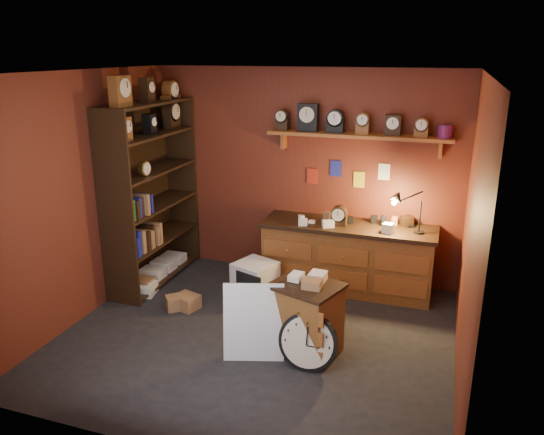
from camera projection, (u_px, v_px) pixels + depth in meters
The scene contains 11 objects.
floor at pixel (257, 336), 5.61m from camera, with size 4.00×4.00×0.00m, color black.
room_shell at pixel (263, 176), 5.18m from camera, with size 4.02×3.62×2.71m.
shelving_unit at pixel (149, 186), 6.67m from camera, with size 0.47×1.60×2.58m.
workbench at pixel (347, 253), 6.60m from camera, with size 2.13×0.66×1.36m.
low_cabinet at pixel (306, 315), 5.22m from camera, with size 0.78×0.72×0.82m.
big_round_clock at pixel (308, 342), 4.97m from camera, with size 0.57×0.18×0.57m.
white_panel at pixel (254, 356), 5.24m from camera, with size 0.59×0.03×0.78m, color silver.
mini_fridge at pixel (255, 281), 6.41m from camera, with size 0.56×0.58×0.46m.
floor_box_a at pixel (187, 302), 6.19m from camera, with size 0.27×0.23×0.16m, color #956741.
floor_box_b at pixel (146, 289), 6.56m from camera, with size 0.23×0.27×0.14m, color white.
floor_box_c at pixel (176, 302), 6.18m from camera, with size 0.22×0.18×0.16m, color #956741.
Camera 1 is at (1.75, -4.66, 2.89)m, focal length 35.00 mm.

